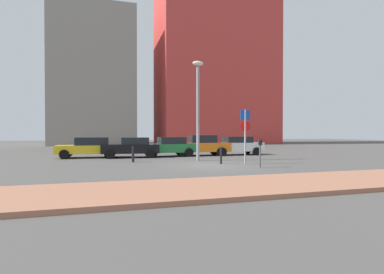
% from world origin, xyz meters
% --- Properties ---
extents(ground_plane, '(120.00, 120.00, 0.00)m').
position_xyz_m(ground_plane, '(0.00, 0.00, 0.00)').
color(ground_plane, '#4C4947').
extents(sidewalk_brick, '(40.00, 3.34, 0.14)m').
position_xyz_m(sidewalk_brick, '(0.00, -6.63, 0.07)').
color(sidewalk_brick, '#9E664C').
rests_on(sidewalk_brick, ground).
extents(parked_car_yellow, '(4.26, 1.98, 1.45)m').
position_xyz_m(parked_car_yellow, '(-6.55, 6.85, 0.76)').
color(parked_car_yellow, gold).
rests_on(parked_car_yellow, ground).
extents(parked_car_black, '(4.09, 2.09, 1.44)m').
position_xyz_m(parked_car_black, '(-3.64, 6.19, 0.75)').
color(parked_car_black, black).
rests_on(parked_car_black, ground).
extents(parked_car_green, '(4.09, 2.06, 1.45)m').
position_xyz_m(parked_car_green, '(-0.83, 6.44, 0.75)').
color(parked_car_green, '#237238').
rests_on(parked_car_green, ground).
extents(parked_car_orange, '(4.64, 2.22, 1.59)m').
position_xyz_m(parked_car_orange, '(1.71, 6.52, 0.80)').
color(parked_car_orange, orange).
rests_on(parked_car_orange, ground).
extents(parked_car_white, '(4.49, 2.21, 1.47)m').
position_xyz_m(parked_car_white, '(4.59, 6.44, 0.77)').
color(parked_car_white, white).
rests_on(parked_car_white, ground).
extents(parking_sign_post, '(0.60, 0.11, 3.07)m').
position_xyz_m(parking_sign_post, '(2.17, -0.17, 1.94)').
color(parking_sign_post, gray).
rests_on(parking_sign_post, ground).
extents(parking_meter, '(0.18, 0.14, 1.43)m').
position_xyz_m(parking_meter, '(2.16, -1.86, 0.92)').
color(parking_meter, '#4C4C51').
rests_on(parking_meter, ground).
extents(street_lamp, '(0.70, 0.36, 6.30)m').
position_xyz_m(street_lamp, '(0.21, 2.46, 3.76)').
color(street_lamp, gray).
rests_on(street_lamp, ground).
extents(traffic_bollard_near, '(0.12, 0.12, 0.97)m').
position_xyz_m(traffic_bollard_near, '(0.92, 0.35, 0.49)').
color(traffic_bollard_near, black).
rests_on(traffic_bollard_near, ground).
extents(traffic_bollard_mid, '(0.16, 0.16, 0.95)m').
position_xyz_m(traffic_bollard_mid, '(-3.81, 2.73, 0.48)').
color(traffic_bollard_mid, black).
rests_on(traffic_bollard_mid, ground).
extents(building_colorful_midrise, '(19.20, 12.02, 26.73)m').
position_xyz_m(building_colorful_midrise, '(12.34, 31.93, 13.37)').
color(building_colorful_midrise, '#BF3833').
rests_on(building_colorful_midrise, ground).
extents(building_under_construction, '(12.08, 13.01, 20.46)m').
position_xyz_m(building_under_construction, '(-7.30, 33.81, 10.23)').
color(building_under_construction, gray).
rests_on(building_under_construction, ground).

